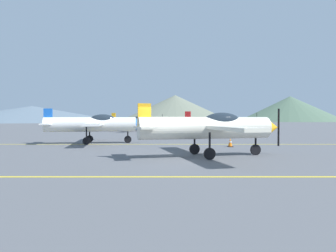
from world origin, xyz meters
The scene contains 11 objects.
ground_plane centered at (0.00, 0.00, 0.00)m, with size 400.00×400.00×0.00m, color #54565B.
apron_line_near centered at (0.00, -4.89, 0.01)m, with size 80.00×0.16×0.01m, color yellow.
apron_line_far centered at (0.00, 7.79, 0.01)m, with size 80.00×0.16×0.01m, color yellow.
airplane_near centered at (2.33, 0.58, 1.51)m, with size 7.83×8.90×2.68m.
airplane_mid centered at (-5.51, 8.68, 1.51)m, with size 7.82×8.96×2.68m.
airplane_far centered at (5.67, 18.25, 1.51)m, with size 7.84×8.91×2.68m.
airplane_back centered at (-4.52, 30.07, 1.51)m, with size 7.82×8.95×2.68m.
traffic_cone_front centered at (4.38, 5.86, 0.29)m, with size 0.36×0.36×0.59m.
hill_left centered at (-64.14, 131.45, 3.74)m, with size 85.99×85.99×7.49m, color slate.
hill_centerleft centered at (3.79, 143.51, 6.74)m, with size 57.48×57.48×13.48m, color slate.
hill_centerright centered at (63.48, 145.98, 6.53)m, with size 53.02×53.02×13.07m, color #4C6651.
Camera 1 is at (0.14, -15.25, 1.99)m, focal length 33.24 mm.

